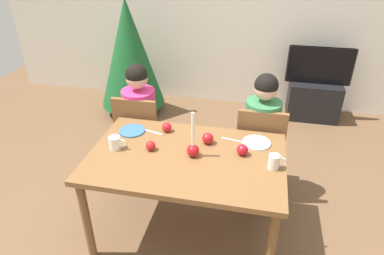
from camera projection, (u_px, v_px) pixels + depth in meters
ground_plane at (187, 231)px, 2.82m from camera, size 7.68×7.68×0.00m
back_wall at (231, 7)px, 4.38m from camera, size 6.40×0.10×2.60m
dining_table at (186, 165)px, 2.49m from camera, size 1.40×0.90×0.75m
chair_left at (140, 133)px, 3.19m from camera, size 0.40×0.40×0.90m
chair_right at (259, 146)px, 2.99m from camera, size 0.40×0.40×0.90m
person_left_child at (141, 126)px, 3.19m from camera, size 0.30×0.30×1.17m
person_right_child at (260, 139)px, 2.99m from camera, size 0.30×0.30×1.17m
tv_stand at (313, 100)px, 4.44m from camera, size 0.64×0.40×0.48m
tv at (320, 66)px, 4.21m from camera, size 0.79×0.05×0.46m
christmas_tree at (129, 53)px, 4.29m from camera, size 0.82×0.82×1.57m
candle_centerpiece at (193, 148)px, 2.41m from camera, size 0.09×0.09×0.35m
plate_left at (132, 131)px, 2.74m from camera, size 0.21×0.21×0.01m
plate_right at (256, 143)px, 2.59m from camera, size 0.21×0.21×0.01m
mug_left at (115, 143)px, 2.51m from camera, size 0.13×0.09×0.10m
mug_right at (275, 162)px, 2.30m from camera, size 0.12×0.08×0.10m
fork_left at (153, 132)px, 2.73m from camera, size 0.18×0.06×0.01m
fork_right at (233, 140)px, 2.62m from camera, size 0.18×0.05×0.01m
apple_near_candle at (167, 127)px, 2.73m from camera, size 0.08×0.08×0.08m
apple_by_left_plate at (242, 150)px, 2.44m from camera, size 0.08×0.08×0.08m
apple_by_right_mug at (208, 138)px, 2.57m from camera, size 0.09×0.09×0.09m
apple_far_edge at (151, 146)px, 2.50m from camera, size 0.07×0.07×0.07m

